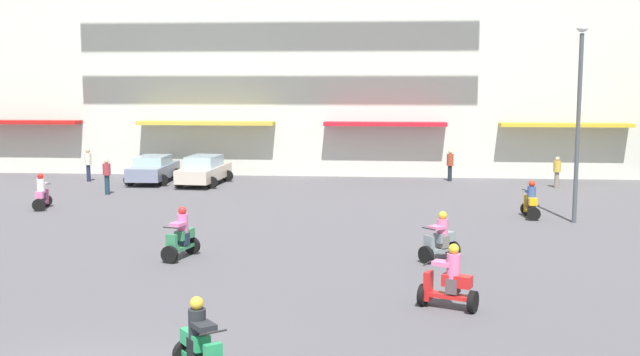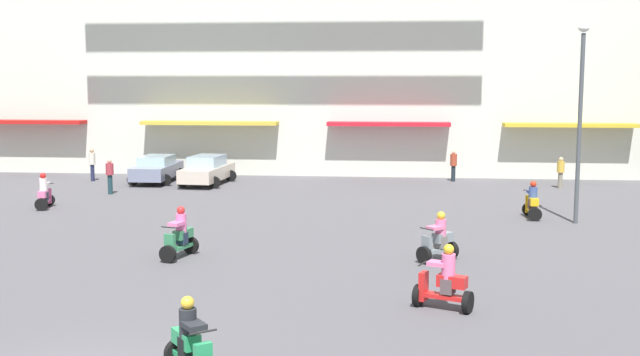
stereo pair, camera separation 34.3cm
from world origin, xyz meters
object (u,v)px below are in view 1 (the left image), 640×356
(scooter_rider_4, at_px, (200,345))
(scooter_rider_2, at_px, (531,202))
(scooter_rider_8, at_px, (449,282))
(pedestrian_1, at_px, (88,163))
(scooter_rider_3, at_px, (181,237))
(pedestrian_4, at_px, (557,170))
(parked_car_1, at_px, (204,170))
(scooter_rider_5, at_px, (440,240))
(pedestrian_2, at_px, (107,175))
(streetlamp_near, at_px, (579,110))
(parked_car_0, at_px, (153,169))
(scooter_rider_0, at_px, (42,195))
(pedestrian_3, at_px, (450,164))

(scooter_rider_4, bearing_deg, scooter_rider_2, 62.32)
(scooter_rider_8, relative_size, pedestrian_1, 0.91)
(scooter_rider_3, xyz_separation_m, pedestrian_4, (14.54, 16.51, 0.23))
(scooter_rider_4, bearing_deg, parked_car_1, 103.49)
(parked_car_1, xyz_separation_m, scooter_rider_4, (6.04, -25.18, -0.15))
(scooter_rider_2, relative_size, scooter_rider_4, 1.00)
(scooter_rider_5, xyz_separation_m, pedestrian_2, (-14.68, 11.94, 0.33))
(streetlamp_near, bearing_deg, pedestrian_2, 165.14)
(scooter_rider_2, relative_size, scooter_rider_5, 1.00)
(parked_car_0, distance_m, parked_car_1, 2.89)
(parked_car_1, distance_m, scooter_rider_0, 9.35)
(scooter_rider_2, bearing_deg, streetlamp_near, -30.37)
(scooter_rider_2, bearing_deg, pedestrian_1, 157.31)
(scooter_rider_4, relative_size, pedestrian_1, 0.85)
(parked_car_1, bearing_deg, scooter_rider_0, -121.90)
(scooter_rider_2, distance_m, scooter_rider_3, 14.12)
(scooter_rider_2, height_order, streetlamp_near, streetlamp_near)
(parked_car_0, bearing_deg, pedestrian_3, 7.22)
(scooter_rider_4, xyz_separation_m, pedestrian_2, (-9.75, 21.44, 0.34))
(scooter_rider_4, bearing_deg, pedestrian_3, 76.57)
(scooter_rider_5, distance_m, scooter_rider_8, 4.91)
(parked_car_1, xyz_separation_m, pedestrian_2, (-3.71, -3.74, 0.20))
(scooter_rider_3, relative_size, streetlamp_near, 0.21)
(scooter_rider_3, distance_m, pedestrian_3, 20.88)
(parked_car_0, height_order, parked_car_1, parked_car_1)
(scooter_rider_8, xyz_separation_m, pedestrian_1, (-17.24, 21.29, 0.35))
(parked_car_0, xyz_separation_m, streetlamp_near, (19.24, -9.65, 3.53))
(pedestrian_1, relative_size, pedestrian_3, 1.05)
(scooter_rider_3, bearing_deg, scooter_rider_0, 134.99)
(scooter_rider_4, height_order, pedestrian_4, pedestrian_4)
(parked_car_0, height_order, scooter_rider_0, scooter_rider_0)
(pedestrian_1, bearing_deg, scooter_rider_5, -43.34)
(scooter_rider_0, distance_m, pedestrian_3, 20.48)
(scooter_rider_3, height_order, scooter_rider_8, scooter_rider_8)
(pedestrian_1, bearing_deg, streetlamp_near, -23.21)
(parked_car_0, distance_m, pedestrian_2, 4.41)
(scooter_rider_2, distance_m, pedestrian_4, 9.09)
(scooter_rider_2, xyz_separation_m, scooter_rider_4, (-8.89, -16.96, -0.02))
(scooter_rider_4, bearing_deg, pedestrian_1, 115.66)
(scooter_rider_8, distance_m, pedestrian_4, 22.12)
(pedestrian_3, distance_m, pedestrian_4, 5.51)
(scooter_rider_2, bearing_deg, pedestrian_4, 71.96)
(parked_car_0, xyz_separation_m, pedestrian_4, (20.58, -0.15, 0.16))
(scooter_rider_5, bearing_deg, pedestrian_3, 84.69)
(scooter_rider_0, xyz_separation_m, pedestrian_1, (-1.45, 8.63, 0.39))
(scooter_rider_3, bearing_deg, streetlamp_near, 27.96)
(scooter_rider_2, bearing_deg, scooter_rider_4, -117.68)
(scooter_rider_0, height_order, pedestrian_1, pedestrian_1)
(scooter_rider_2, bearing_deg, scooter_rider_3, -146.16)
(scooter_rider_4, bearing_deg, scooter_rider_0, 122.48)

